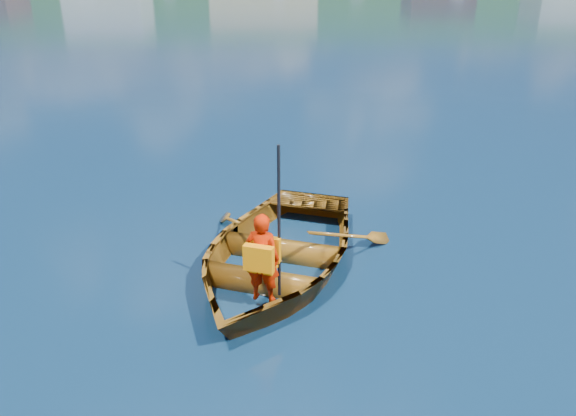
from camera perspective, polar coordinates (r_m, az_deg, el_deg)
name	(u,v)px	position (r m, az deg, el deg)	size (l,w,h in m)	color
ground	(198,239)	(8.28, -9.17, -3.10)	(600.00, 600.00, 0.00)	#0F2A42
rowboat	(275,252)	(7.31, -1.29, -4.46)	(3.71, 4.42, 0.78)	brown
child_paddler	(263,257)	(6.32, -2.59, -5.01)	(0.45, 0.42, 1.83)	red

